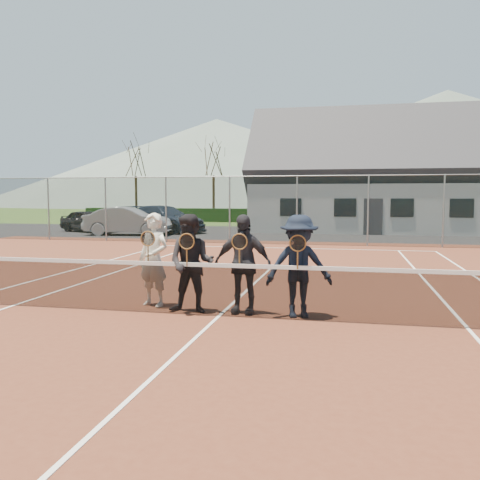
{
  "coord_description": "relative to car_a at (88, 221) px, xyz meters",
  "views": [
    {
      "loc": [
        2.22,
        -8.56,
        2.15
      ],
      "look_at": [
        0.05,
        1.5,
        1.25
      ],
      "focal_mm": 38.0,
      "sensor_mm": 36.0,
      "label": 1
    }
  ],
  "objects": [
    {
      "name": "hedge_row",
      "position": [
        12.9,
        13.12,
        -0.11
      ],
      "size": [
        40.0,
        1.2,
        1.1
      ],
      "primitive_type": "cube",
      "color": "black",
      "rests_on": "ground"
    },
    {
      "name": "court_surface",
      "position": [
        12.9,
        -18.88,
        -0.65
      ],
      "size": [
        30.0,
        30.0,
        0.02
      ],
      "primitive_type": "cube",
      "color": "#562819",
      "rests_on": "ground"
    },
    {
      "name": "tarmac_carpark",
      "position": [
        8.9,
        1.12,
        -0.65
      ],
      "size": [
        40.0,
        12.0,
        0.01
      ],
      "primitive_type": "cube",
      "color": "black",
      "rests_on": "ground"
    },
    {
      "name": "player_b",
      "position": [
        12.34,
        -18.69,
        0.27
      ],
      "size": [
        0.88,
        0.69,
        1.8
      ],
      "color": "black",
      "rests_on": "court_surface"
    },
    {
      "name": "hill_west",
      "position": [
        -12.1,
        76.12,
        8.34
      ],
      "size": [
        110.0,
        110.0,
        18.0
      ],
      "primitive_type": "cone",
      "color": "#586A60",
      "rests_on": "ground"
    },
    {
      "name": "perimeter_fence",
      "position": [
        12.9,
        -5.38,
        0.87
      ],
      "size": [
        30.07,
        0.07,
        3.02
      ],
      "color": "slate",
      "rests_on": "ground"
    },
    {
      "name": "car_c",
      "position": [
        4.54,
        0.58,
        0.13
      ],
      "size": [
        5.85,
        4.1,
        1.57
      ],
      "primitive_type": "imported",
      "rotation": [
        0.0,
        0.0,
        1.18
      ],
      "color": "#1A2434",
      "rests_on": "ground"
    },
    {
      "name": "car_b",
      "position": [
        3.36,
        -1.76,
        0.11
      ],
      "size": [
        4.81,
        2.12,
        1.54
      ],
      "primitive_type": "imported",
      "rotation": [
        0.0,
        0.0,
        1.68
      ],
      "color": "#989CA1",
      "rests_on": "ground"
    },
    {
      "name": "player_d",
      "position": [
        14.28,
        -18.62,
        0.27
      ],
      "size": [
        1.3,
        0.95,
        1.8
      ],
      "color": "black",
      "rests_on": "court_surface"
    },
    {
      "name": "tree_b",
      "position": [
        3.9,
        14.12,
        5.14
      ],
      "size": [
        3.2,
        3.2,
        7.77
      ],
      "color": "#382314",
      "rests_on": "ground"
    },
    {
      "name": "tennis_net",
      "position": [
        12.9,
        -18.88,
        -0.12
      ],
      "size": [
        11.68,
        0.08,
        1.1
      ],
      "color": "slate",
      "rests_on": "ground"
    },
    {
      "name": "hill_centre",
      "position": [
        32.9,
        76.12,
        10.34
      ],
      "size": [
        120.0,
        120.0,
        22.0
      ],
      "primitive_type": "cone",
      "color": "#526358",
      "rests_on": "ground"
    },
    {
      "name": "tree_c",
      "position": [
        14.9,
        14.12,
        5.14
      ],
      "size": [
        3.2,
        3.2,
        7.77
      ],
      "color": "#371E14",
      "rests_on": "ground"
    },
    {
      "name": "tree_a",
      "position": [
        -3.1,
        14.12,
        5.14
      ],
      "size": [
        3.2,
        3.2,
        7.77
      ],
      "color": "#322112",
      "rests_on": "ground"
    },
    {
      "name": "car_a",
      "position": [
        0.0,
        0.0,
        0.0
      ],
      "size": [
        4.14,
        2.98,
        1.31
      ],
      "primitive_type": "imported",
      "rotation": [
        0.0,
        0.0,
        1.15
      ],
      "color": "black",
      "rests_on": "ground"
    },
    {
      "name": "ground",
      "position": [
        12.9,
        1.12,
        -0.66
      ],
      "size": [
        220.0,
        220.0,
        0.0
      ],
      "primitive_type": "plane",
      "color": "#324E1B",
      "rests_on": "ground"
    },
    {
      "name": "player_c",
      "position": [
        13.25,
        -18.53,
        0.27
      ],
      "size": [
        1.08,
        0.53,
        1.8
      ],
      "color": "#252429",
      "rests_on": "court_surface"
    },
    {
      "name": "clubhouse",
      "position": [
        16.9,
        5.12,
        3.33
      ],
      "size": [
        15.6,
        8.2,
        7.7
      ],
      "color": "silver",
      "rests_on": "ground"
    },
    {
      "name": "player_a",
      "position": [
        11.45,
        -18.29,
        0.27
      ],
      "size": [
        0.76,
        0.62,
        1.8
      ],
      "color": "silver",
      "rests_on": "court_surface"
    },
    {
      "name": "court_markings",
      "position": [
        12.9,
        -18.88,
        -0.63
      ],
      "size": [
        11.03,
        23.83,
        0.01
      ],
      "color": "white",
      "rests_on": "court_surface"
    }
  ]
}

